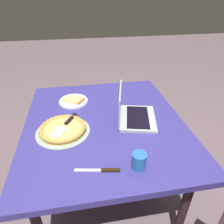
{
  "coord_description": "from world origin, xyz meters",
  "views": [
    {
      "loc": [
        1.15,
        -0.14,
        1.53
      ],
      "look_at": [
        0.01,
        0.05,
        0.81
      ],
      "focal_mm": 32.5,
      "sensor_mm": 36.0,
      "label": 1
    }
  ],
  "objects_px": {
    "pizza_plate": "(74,101)",
    "pizza_tray": "(63,129)",
    "drink_cup": "(139,161)",
    "dining_table": "(104,129)",
    "table_knife": "(102,170)",
    "laptop": "(132,114)"
  },
  "relations": [
    {
      "from": "pizza_plate",
      "to": "drink_cup",
      "type": "distance_m",
      "value": 0.81
    },
    {
      "from": "pizza_plate",
      "to": "table_knife",
      "type": "distance_m",
      "value": 0.75
    },
    {
      "from": "drink_cup",
      "to": "pizza_tray",
      "type": "bearing_deg",
      "value": -132.97
    },
    {
      "from": "drink_cup",
      "to": "table_knife",
      "type": "bearing_deg",
      "value": -91.8
    },
    {
      "from": "dining_table",
      "to": "table_knife",
      "type": "height_order",
      "value": "table_knife"
    },
    {
      "from": "dining_table",
      "to": "table_knife",
      "type": "distance_m",
      "value": 0.45
    },
    {
      "from": "pizza_plate",
      "to": "table_knife",
      "type": "height_order",
      "value": "pizza_plate"
    },
    {
      "from": "dining_table",
      "to": "laptop",
      "type": "height_order",
      "value": "laptop"
    },
    {
      "from": "table_knife",
      "to": "drink_cup",
      "type": "xyz_separation_m",
      "value": [
        0.01,
        0.19,
        0.04
      ]
    },
    {
      "from": "pizza_plate",
      "to": "pizza_tray",
      "type": "distance_m",
      "value": 0.38
    },
    {
      "from": "pizza_plate",
      "to": "drink_cup",
      "type": "relative_size",
      "value": 2.6
    },
    {
      "from": "laptop",
      "to": "pizza_plate",
      "type": "bearing_deg",
      "value": -127.87
    },
    {
      "from": "dining_table",
      "to": "drink_cup",
      "type": "bearing_deg",
      "value": 14.64
    },
    {
      "from": "drink_cup",
      "to": "pizza_plate",
      "type": "bearing_deg",
      "value": -156.6
    },
    {
      "from": "dining_table",
      "to": "pizza_tray",
      "type": "xyz_separation_m",
      "value": [
        0.08,
        -0.28,
        0.09
      ]
    },
    {
      "from": "dining_table",
      "to": "table_knife",
      "type": "bearing_deg",
      "value": -9.29
    },
    {
      "from": "pizza_plate",
      "to": "pizza_tray",
      "type": "height_order",
      "value": "pizza_tray"
    },
    {
      "from": "laptop",
      "to": "pizza_tray",
      "type": "xyz_separation_m",
      "value": [
        0.07,
        -0.47,
        -0.02
      ]
    },
    {
      "from": "pizza_plate",
      "to": "laptop",
      "type": "bearing_deg",
      "value": 52.13
    },
    {
      "from": "pizza_plate",
      "to": "drink_cup",
      "type": "xyz_separation_m",
      "value": [
        0.74,
        0.32,
        0.03
      ]
    },
    {
      "from": "pizza_tray",
      "to": "drink_cup",
      "type": "bearing_deg",
      "value": 47.03
    },
    {
      "from": "dining_table",
      "to": "pizza_plate",
      "type": "height_order",
      "value": "pizza_plate"
    }
  ]
}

